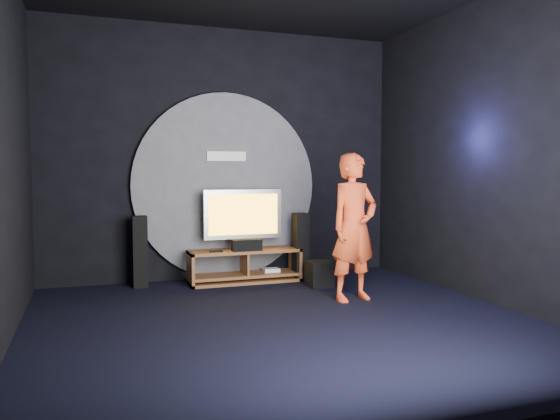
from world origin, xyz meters
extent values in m
plane|color=black|center=(0.00, 0.00, 0.00)|extent=(5.00, 5.00, 0.00)
cube|color=black|center=(0.00, 2.50, 1.75)|extent=(5.00, 0.04, 3.50)
cube|color=black|center=(0.00, -2.50, 1.75)|extent=(5.00, 0.04, 3.50)
cube|color=black|center=(-2.50, 0.00, 1.75)|extent=(0.04, 5.00, 3.50)
cube|color=black|center=(2.50, 0.00, 1.75)|extent=(0.04, 5.00, 3.50)
cylinder|color=#515156|center=(0.00, 2.44, 1.30)|extent=(2.60, 0.08, 2.60)
cube|color=white|center=(0.00, 2.39, 1.72)|extent=(0.55, 0.03, 0.13)
cube|color=#9D5D30|center=(0.16, 2.05, 0.43)|extent=(1.52, 0.45, 0.04)
cube|color=#9D5D30|center=(0.16, 2.05, 0.10)|extent=(1.47, 0.42, 0.04)
cube|color=#9D5D30|center=(-0.58, 2.05, 0.23)|extent=(0.04, 0.45, 0.45)
cube|color=#9D5D30|center=(0.90, 2.05, 0.23)|extent=(0.04, 0.45, 0.45)
cube|color=#9D5D30|center=(0.16, 2.05, 0.27)|extent=(0.03, 0.40, 0.29)
cube|color=#9D5D30|center=(0.16, 2.05, 0.02)|extent=(1.52, 0.45, 0.04)
cube|color=white|center=(0.54, 2.05, 0.14)|extent=(0.22, 0.16, 0.05)
cube|color=#A4A5AB|center=(0.16, 2.12, 0.47)|extent=(0.36, 0.22, 0.04)
cylinder|color=#A4A5AB|center=(0.16, 2.12, 0.54)|extent=(0.07, 0.07, 0.10)
cube|color=#A4A5AB|center=(0.16, 2.12, 0.93)|extent=(1.09, 0.06, 0.67)
cube|color=#FFAE23|center=(0.16, 2.09, 0.93)|extent=(0.97, 0.01, 0.55)
cube|color=black|center=(0.16, 1.94, 0.53)|extent=(0.40, 0.15, 0.15)
cube|color=black|center=(-0.26, 1.93, 0.46)|extent=(0.18, 0.05, 0.02)
cube|color=black|center=(-1.21, 2.20, 0.47)|extent=(0.19, 0.21, 0.93)
cube|color=black|center=(0.94, 1.95, 0.47)|extent=(0.19, 0.21, 0.93)
cube|color=black|center=(1.01, 1.45, 0.17)|extent=(0.31, 0.31, 0.34)
imported|color=#E94A1F|center=(1.09, 0.63, 0.86)|extent=(0.70, 0.53, 1.72)
camera|label=1|loc=(-1.81, -5.05, 1.50)|focal=35.00mm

